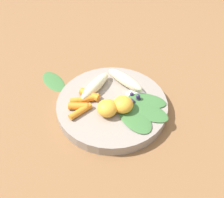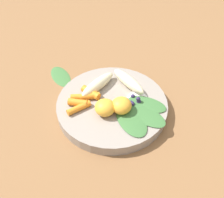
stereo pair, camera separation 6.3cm
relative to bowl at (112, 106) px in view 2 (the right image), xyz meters
The scene contains 17 objects.
ground_plane 0.01m from the bowl, ahead, with size 2.40×2.40×0.00m, color brown.
bowl is the anchor object (origin of this frame).
banana_peeled_left 0.07m from the bowl, behind, with size 0.12×0.03×0.03m, color beige.
banana_peeled_right 0.08m from the bowl, 108.52° to the left, with size 0.12×0.03×0.03m, color beige.
orange_segment_near 0.05m from the bowl, ahead, with size 0.05×0.05×0.04m, color #F4A833.
orange_segment_far 0.05m from the bowl, 60.77° to the right, with size 0.05×0.05×0.04m, color #F4A833.
carrot_front 0.06m from the bowl, 150.81° to the right, with size 0.02×0.02×0.05m, color orange.
carrot_mid_left 0.06m from the bowl, 137.95° to the right, with size 0.02×0.02×0.05m, color orange.
carrot_mid_right 0.08m from the bowl, 133.90° to the right, with size 0.02×0.02×0.05m, color orange.
carrot_rear 0.09m from the bowl, 118.90° to the right, with size 0.02×0.02×0.05m, color orange.
carrot_small 0.09m from the bowl, 107.39° to the right, with size 0.02×0.02×0.06m, color orange.
blueberry_pile 0.06m from the bowl, 46.78° to the left, with size 0.03×0.04×0.02m.
coconut_shred_patch 0.07m from the bowl, 62.51° to the left, with size 0.05×0.05×0.00m, color white.
kale_leaf_left 0.08m from the bowl, ahead, with size 0.11×0.06×0.01m, color #3D7038.
kale_leaf_right 0.09m from the bowl, 24.37° to the left, with size 0.12×0.06×0.01m, color #3D7038.
kale_leaf_rear 0.09m from the bowl, 46.55° to the left, with size 0.10×0.05×0.01m, color #3D7038.
kale_leaf_stray 0.20m from the bowl, 167.64° to the right, with size 0.10×0.05×0.01m, color #3D7038.
Camera 2 is at (0.36, -0.27, 0.49)m, focal length 40.63 mm.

